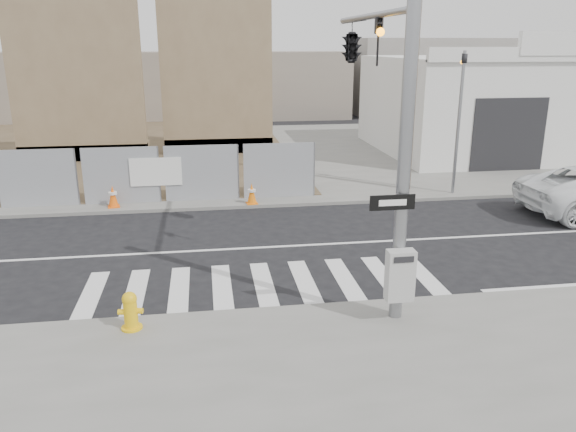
{
  "coord_description": "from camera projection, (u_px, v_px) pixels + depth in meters",
  "views": [
    {
      "loc": [
        -1.28,
        -14.9,
        5.52
      ],
      "look_at": [
        0.73,
        -1.6,
        1.4
      ],
      "focal_mm": 35.0,
      "sensor_mm": 36.0,
      "label": 1
    }
  ],
  "objects": [
    {
      "name": "traffic_cone_c",
      "position": [
        113.0,
        196.0,
        19.37
      ],
      "size": [
        0.46,
        0.46,
        0.77
      ],
      "rotation": [
        0.0,
        0.0,
        0.19
      ],
      "color": "#FE5F0D",
      "rests_on": "sidewalk_far"
    },
    {
      "name": "auto_shop",
      "position": [
        496.0,
        104.0,
        29.39
      ],
      "size": [
        12.0,
        10.2,
        5.95
      ],
      "color": "silver",
      "rests_on": "sidewalk_far"
    },
    {
      "name": "concrete_wall_left",
      "position": [
        78.0,
        92.0,
        26.26
      ],
      "size": [
        6.0,
        1.3,
        8.0
      ],
      "color": "brown",
      "rests_on": "sidewalk_far"
    },
    {
      "name": "utility_pole_right",
      "position": [
        415.0,
        54.0,
        20.49
      ],
      "size": [
        1.6,
        0.28,
        10.0
      ],
      "color": "#4F3B24",
      "rests_on": "sidewalk_far"
    },
    {
      "name": "ground",
      "position": [
        254.0,
        248.0,
        15.88
      ],
      "size": [
        100.0,
        100.0,
        0.0
      ],
      "primitive_type": "plane",
      "color": "black",
      "rests_on": "ground"
    },
    {
      "name": "signal_pole",
      "position": [
        367.0,
        78.0,
        12.9
      ],
      "size": [
        0.96,
        5.87,
        7.0
      ],
      "color": "gray",
      "rests_on": "sidewalk_near"
    },
    {
      "name": "fire_hydrant",
      "position": [
        130.0,
        311.0,
        11.02
      ],
      "size": [
        0.49,
        0.48,
        0.78
      ],
      "rotation": [
        0.0,
        0.0,
        -0.17
      ],
      "color": "yellow",
      "rests_on": "sidewalk_near"
    },
    {
      "name": "far_signal_pole",
      "position": [
        460.0,
        103.0,
        20.35
      ],
      "size": [
        0.16,
        0.2,
        5.6
      ],
      "color": "gray",
      "rests_on": "sidewalk_far"
    },
    {
      "name": "sidewalk_far",
      "position": [
        229.0,
        154.0,
        29.1
      ],
      "size": [
        50.0,
        20.0,
        0.12
      ],
      "primitive_type": "cube",
      "color": "slate",
      "rests_on": "ground"
    },
    {
      "name": "traffic_cone_d",
      "position": [
        252.0,
        194.0,
        19.77
      ],
      "size": [
        0.42,
        0.42,
        0.74
      ],
      "rotation": [
        0.0,
        0.0,
        0.11
      ],
      "color": "orange",
      "rests_on": "sidewalk_far"
    },
    {
      "name": "concrete_wall_right",
      "position": [
        217.0,
        89.0,
        28.14
      ],
      "size": [
        5.5,
        1.3,
        8.0
      ],
      "color": "brown",
      "rests_on": "sidewalk_far"
    }
  ]
}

